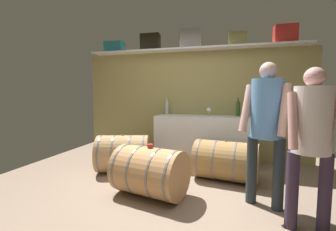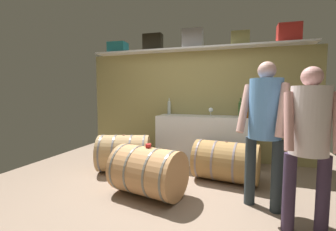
# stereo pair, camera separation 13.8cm
# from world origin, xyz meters

# --- Properties ---
(ground_plane) EXTENTS (5.75, 7.27, 0.02)m
(ground_plane) POSITION_xyz_m (0.00, 0.51, -0.01)
(ground_plane) COLOR gray
(back_wall_panel) EXTENTS (4.55, 0.10, 2.17)m
(back_wall_panel) POSITION_xyz_m (0.00, 2.03, 1.08)
(back_wall_panel) COLOR #9A8E55
(back_wall_panel) RESTS_ON ground
(high_shelf_board) EXTENTS (4.19, 0.40, 0.03)m
(high_shelf_board) POSITION_xyz_m (0.00, 1.88, 2.19)
(high_shelf_board) COLOR silver
(high_shelf_board) RESTS_ON back_wall_panel
(toolcase_teal) EXTENTS (0.40, 0.30, 0.22)m
(toolcase_teal) POSITION_xyz_m (-1.66, 1.88, 2.31)
(toolcase_teal) COLOR #21757D
(toolcase_teal) RESTS_ON high_shelf_board
(toolcase_black) EXTENTS (0.39, 0.20, 0.33)m
(toolcase_black) POSITION_xyz_m (-0.85, 1.88, 2.37)
(toolcase_black) COLOR black
(toolcase_black) RESTS_ON high_shelf_board
(toolcase_grey) EXTENTS (0.40, 0.28, 0.36)m
(toolcase_grey) POSITION_xyz_m (-0.03, 1.88, 2.38)
(toolcase_grey) COLOR gray
(toolcase_grey) RESTS_ON high_shelf_board
(toolcase_olive) EXTENTS (0.33, 0.26, 0.24)m
(toolcase_olive) POSITION_xyz_m (0.85, 1.88, 2.32)
(toolcase_olive) COLOR olive
(toolcase_olive) RESTS_ON high_shelf_board
(toolcase_red) EXTENTS (0.38, 0.25, 0.32)m
(toolcase_red) POSITION_xyz_m (1.65, 1.88, 2.36)
(toolcase_red) COLOR red
(toolcase_red) RESTS_ON high_shelf_board
(work_cabinet) EXTENTS (1.79, 0.56, 0.91)m
(work_cabinet) POSITION_xyz_m (0.26, 1.69, 0.45)
(work_cabinet) COLOR silver
(work_cabinet) RESTS_ON ground
(wine_bottle_green) EXTENTS (0.08, 0.08, 0.34)m
(wine_bottle_green) POSITION_xyz_m (0.89, 1.81, 1.06)
(wine_bottle_green) COLOR #325827
(wine_bottle_green) RESTS_ON work_cabinet
(wine_bottle_clear) EXTENTS (0.07, 0.07, 0.33)m
(wine_bottle_clear) POSITION_xyz_m (-0.50, 1.86, 1.06)
(wine_bottle_clear) COLOR #B1BBB5
(wine_bottle_clear) RESTS_ON work_cabinet
(wine_bottle_amber) EXTENTS (0.07, 0.07, 0.29)m
(wine_bottle_amber) POSITION_xyz_m (1.00, 1.53, 1.04)
(wine_bottle_amber) COLOR brown
(wine_bottle_amber) RESTS_ON work_cabinet
(wine_glass) EXTENTS (0.09, 0.09, 0.16)m
(wine_glass) POSITION_xyz_m (0.36, 1.72, 1.02)
(wine_glass) COLOR white
(wine_glass) RESTS_ON work_cabinet
(wine_barrel_near) EXTENTS (1.01, 0.82, 0.64)m
(wine_barrel_near) POSITION_xyz_m (-0.24, 0.08, 0.32)
(wine_barrel_near) COLOR tan
(wine_barrel_near) RESTS_ON ground
(wine_barrel_far) EXTENTS (1.02, 0.73, 0.61)m
(wine_barrel_far) POSITION_xyz_m (0.70, 0.88, 0.30)
(wine_barrel_far) COLOR #A27843
(wine_barrel_far) RESTS_ON ground
(wine_barrel_flank) EXTENTS (0.98, 0.83, 0.63)m
(wine_barrel_flank) POSITION_xyz_m (-0.99, 0.83, 0.31)
(wine_barrel_flank) COLOR tan
(wine_barrel_flank) RESTS_ON ground
(tasting_cup) EXTENTS (0.07, 0.07, 0.04)m
(tasting_cup) POSITION_xyz_m (-0.24, 0.08, 0.65)
(tasting_cup) COLOR red
(tasting_cup) RESTS_ON wine_barrel_near
(winemaker_pouring) EXTENTS (0.55, 0.48, 1.67)m
(winemaker_pouring) POSITION_xyz_m (1.14, 0.14, 1.02)
(winemaker_pouring) COLOR #283136
(winemaker_pouring) RESTS_ON ground
(visitor_tasting) EXTENTS (0.46, 0.37, 1.56)m
(visitor_tasting) POSITION_xyz_m (1.48, -0.27, 0.96)
(visitor_tasting) COLOR #33263A
(visitor_tasting) RESTS_ON ground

